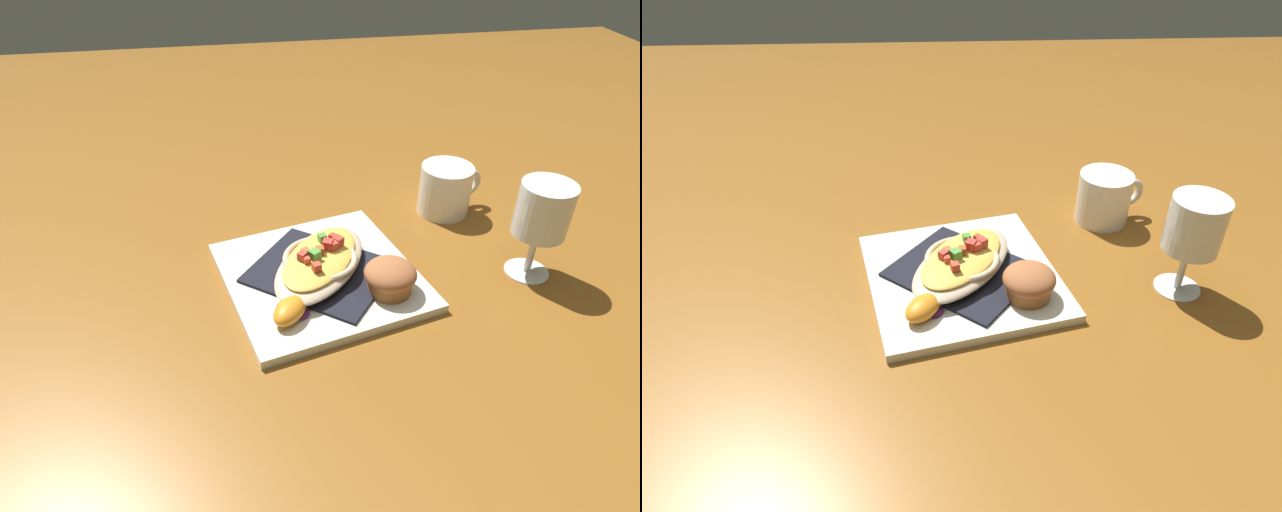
% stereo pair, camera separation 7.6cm
% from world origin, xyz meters
% --- Properties ---
extents(ground_plane, '(2.60, 2.60, 0.00)m').
position_xyz_m(ground_plane, '(0.00, 0.00, 0.00)').
color(ground_plane, brown).
extents(square_plate, '(0.32, 0.32, 0.01)m').
position_xyz_m(square_plate, '(0.00, 0.00, 0.01)').
color(square_plate, white).
rests_on(square_plate, ground_plane).
extents(folded_napkin, '(0.24, 0.23, 0.00)m').
position_xyz_m(folded_napkin, '(0.00, 0.00, 0.02)').
color(folded_napkin, black).
rests_on(folded_napkin, square_plate).
extents(gratin_dish, '(0.20, 0.22, 0.04)m').
position_xyz_m(gratin_dish, '(-0.00, -0.00, 0.03)').
color(gratin_dish, beige).
rests_on(gratin_dish, folded_napkin).
extents(muffin, '(0.07, 0.07, 0.05)m').
position_xyz_m(muffin, '(-0.09, 0.05, 0.04)').
color(muffin, '#A96533').
rests_on(muffin, square_plate).
extents(orange_garnish, '(0.07, 0.08, 0.03)m').
position_xyz_m(orange_garnish, '(0.05, 0.09, 0.03)').
color(orange_garnish, '#5E2163').
rests_on(orange_garnish, square_plate).
extents(coffee_mug, '(0.12, 0.09, 0.08)m').
position_xyz_m(coffee_mug, '(-0.24, -0.15, 0.04)').
color(coffee_mug, white).
rests_on(coffee_mug, ground_plane).
extents(stemmed_glass, '(0.07, 0.07, 0.15)m').
position_xyz_m(stemmed_glass, '(-0.31, 0.03, 0.10)').
color(stemmed_glass, white).
rests_on(stemmed_glass, ground_plane).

